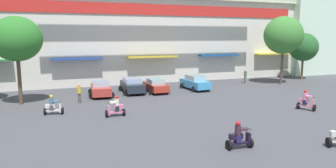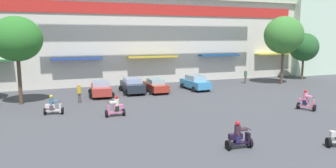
# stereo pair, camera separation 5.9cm
# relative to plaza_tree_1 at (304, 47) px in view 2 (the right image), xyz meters

# --- Properties ---
(ground_plane) EXTENTS (128.00, 128.00, 0.00)m
(ground_plane) POSITION_rel_plaza_tree_1_xyz_m (-19.91, -13.35, -4.27)
(ground_plane) COLOR #44454A
(colonial_building) EXTENTS (43.84, 17.61, 21.31)m
(colonial_building) POSITION_rel_plaza_tree_1_xyz_m (-19.91, 10.09, 5.12)
(colonial_building) COLOR silver
(colonial_building) RESTS_ON ground
(flank_building_right) EXTENTS (9.90, 9.81, 11.88)m
(flank_building_right) POSITION_rel_plaza_tree_1_xyz_m (6.28, 7.33, 1.66)
(flank_building_right) COLOR silver
(flank_building_right) RESTS_ON ground
(plaza_tree_1) EXTENTS (3.91, 3.56, 6.13)m
(plaza_tree_1) POSITION_rel_plaza_tree_1_xyz_m (0.00, 0.00, 0.00)
(plaza_tree_1) COLOR brown
(plaza_tree_1) RESTS_ON ground
(plaza_tree_2) EXTENTS (4.10, 3.90, 7.39)m
(plaza_tree_2) POSITION_rel_plaza_tree_1_xyz_m (-33.97, -3.66, 1.23)
(plaza_tree_2) COLOR brown
(plaza_tree_2) RESTS_ON ground
(plaza_tree_3) EXTENTS (4.80, 4.16, 8.07)m
(plaza_tree_3) POSITION_rel_plaza_tree_1_xyz_m (-5.44, -2.35, 1.56)
(plaza_tree_3) COLOR brown
(plaza_tree_3) RESTS_ON ground
(parked_car_0) EXTENTS (2.59, 4.11, 1.48)m
(parked_car_0) POSITION_rel_plaza_tree_1_xyz_m (-27.05, -2.46, -3.52)
(parked_car_0) COLOR #AB352D
(parked_car_0) RESTS_ON ground
(parked_car_1) EXTENTS (2.53, 4.37, 1.53)m
(parked_car_1) POSITION_rel_plaza_tree_1_xyz_m (-23.77, -1.76, -3.49)
(parked_car_1) COLOR #212832
(parked_car_1) RESTS_ON ground
(parked_car_2) EXTENTS (2.28, 4.24, 1.38)m
(parked_car_2) POSITION_rel_plaza_tree_1_xyz_m (-21.42, -2.22, -3.56)
(parked_car_2) COLOR #AB3223
(parked_car_2) RESTS_ON ground
(parked_car_3) EXTENTS (2.50, 4.18, 1.57)m
(parked_car_3) POSITION_rel_plaza_tree_1_xyz_m (-16.93, -2.31, -3.49)
(parked_car_3) COLOR #3C8FC7
(parked_car_3) RESTS_ON ground
(scooter_rider_1) EXTENTS (1.40, 0.52, 1.53)m
(scooter_rider_1) POSITION_rel_plaza_tree_1_xyz_m (-27.26, -10.56, -3.64)
(scooter_rider_1) COLOR black
(scooter_rider_1) RESTS_ON ground
(scooter_rider_5) EXTENTS (1.41, 0.59, 1.49)m
(scooter_rider_5) POSITION_rel_plaza_tree_1_xyz_m (-22.62, -19.31, -3.66)
(scooter_rider_5) COLOR black
(scooter_rider_5) RESTS_ON ground
(scooter_rider_6) EXTENTS (1.09, 1.45, 1.60)m
(scooter_rider_6) POSITION_rel_plaza_tree_1_xyz_m (-12.87, -13.88, -3.61)
(scooter_rider_6) COLOR black
(scooter_rider_6) RESTS_ON ground
(scooter_rider_7) EXTENTS (1.44, 0.75, 1.49)m
(scooter_rider_7) POSITION_rel_plaza_tree_1_xyz_m (-31.46, -8.36, -3.67)
(scooter_rider_7) COLOR black
(scooter_rider_7) RESTS_ON ground
(pedestrian_0) EXTENTS (0.52, 0.52, 1.70)m
(pedestrian_0) POSITION_rel_plaza_tree_1_xyz_m (-9.22, -0.41, -3.31)
(pedestrian_0) COLOR brown
(pedestrian_0) RESTS_ON ground
(pedestrian_1) EXTENTS (0.45, 0.45, 1.69)m
(pedestrian_1) POSITION_rel_plaza_tree_1_xyz_m (-29.27, -4.85, -3.32)
(pedestrian_1) COLOR #4B4946
(pedestrian_1) RESTS_ON ground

